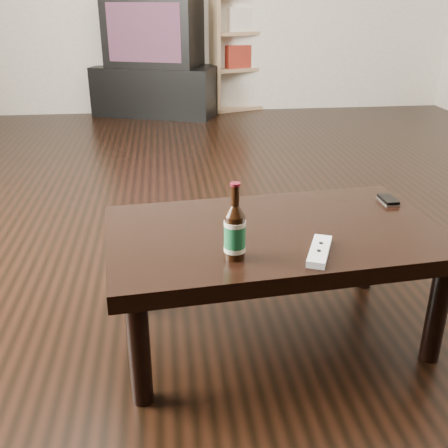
{
  "coord_description": "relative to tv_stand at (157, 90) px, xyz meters",
  "views": [
    {
      "loc": [
        -0.4,
        -2.32,
        1.07
      ],
      "look_at": [
        -0.24,
        -1.02,
        0.5
      ],
      "focal_mm": 42.0,
      "sensor_mm": 36.0,
      "label": 1
    }
  ],
  "objects": [
    {
      "name": "coffee_table",
      "position": [
        0.38,
        -3.74,
        0.11
      ],
      "size": [
        1.11,
        0.71,
        0.39
      ],
      "rotation": [
        0.0,
        0.0,
        0.09
      ],
      "color": "black",
      "rests_on": "floor"
    },
    {
      "name": "phone",
      "position": [
        0.82,
        -3.56,
        0.17
      ],
      "size": [
        0.05,
        0.1,
        0.02
      ],
      "rotation": [
        0.0,
        0.0,
        0.0
      ],
      "color": "silver",
      "rests_on": "coffee_table"
    },
    {
      "name": "remote",
      "position": [
        0.46,
        -3.93,
        0.18
      ],
      "size": [
        0.12,
        0.19,
        0.02
      ],
      "rotation": [
        0.0,
        0.0,
        -0.4
      ],
      "color": "white",
      "rests_on": "coffee_table"
    },
    {
      "name": "floor",
      "position": [
        0.44,
        -2.9,
        -0.23
      ],
      "size": [
        5.0,
        6.0,
        0.01
      ],
      "primitive_type": "cube",
      "color": "black",
      "rests_on": "ground"
    },
    {
      "name": "beer_bottle",
      "position": [
        0.22,
        -3.92,
        0.24
      ],
      "size": [
        0.06,
        0.06,
        0.22
      ],
      "rotation": [
        0.0,
        0.0,
        0.01
      ],
      "color": "black",
      "rests_on": "coffee_table"
    },
    {
      "name": "tv_stand",
      "position": [
        0.0,
        0.0,
        0.0
      ],
      "size": [
        1.27,
        0.93,
        0.46
      ],
      "primitive_type": "cube",
      "rotation": [
        0.0,
        0.0,
        -0.35
      ],
      "color": "black",
      "rests_on": "floor"
    },
    {
      "name": "tv",
      "position": [
        -0.0,
        -0.0,
        0.54
      ],
      "size": [
        0.96,
        0.78,
        0.63
      ],
      "rotation": [
        0.0,
        0.0,
        -0.35
      ],
      "color": "black",
      "rests_on": "tv_stand"
    },
    {
      "name": "bookshelf",
      "position": [
        0.88,
        0.25,
        0.54
      ],
      "size": [
        0.87,
        0.62,
        1.47
      ],
      "rotation": [
        0.0,
        0.0,
        0.36
      ],
      "color": "#9E7659",
      "rests_on": "floor"
    }
  ]
}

